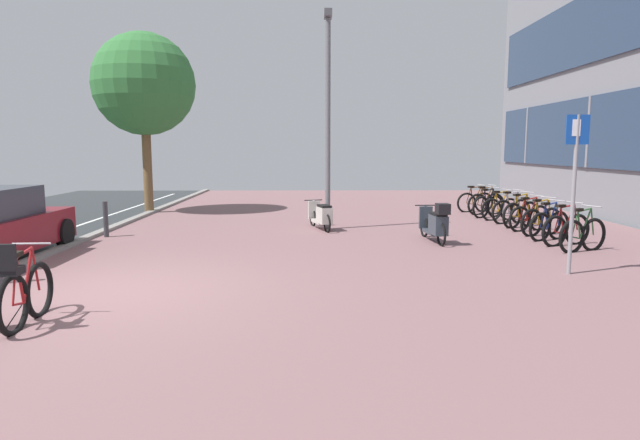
{
  "coord_description": "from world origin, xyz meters",
  "views": [
    {
      "loc": [
        3.08,
        -8.06,
        2.2
      ],
      "look_at": [
        3.21,
        1.18,
        0.96
      ],
      "focal_mm": 30.29,
      "sensor_mm": 36.0,
      "label": 1
    }
  ],
  "objects_px": {
    "bicycle_foreground": "(22,293)",
    "bicycle_rack_08": "(488,206)",
    "parking_sign": "(574,178)",
    "street_tree": "(144,85)",
    "bicycle_rack_07": "(501,209)",
    "bicycle_rack_03": "(541,221)",
    "scooter_near": "(436,224)",
    "bicycle_rack_01": "(566,230)",
    "bicycle_rack_05": "(521,214)",
    "bicycle_rack_00": "(583,235)",
    "lamp_post": "(328,110)",
    "bicycle_rack_10": "(475,202)",
    "bicycle_rack_02": "(549,226)",
    "bicycle_rack_06": "(511,211)",
    "bollard_far": "(106,219)",
    "bicycle_rack_04": "(529,218)",
    "bicycle_rack_09": "(486,204)",
    "scooter_mid": "(322,216)"
  },
  "relations": [
    {
      "from": "bicycle_rack_00",
      "to": "lamp_post",
      "type": "xyz_separation_m",
      "value": [
        -5.35,
        3.3,
        2.83
      ]
    },
    {
      "from": "bicycle_rack_08",
      "to": "bicycle_rack_10",
      "type": "height_order",
      "value": "bicycle_rack_08"
    },
    {
      "from": "parking_sign",
      "to": "bicycle_rack_01",
      "type": "bearing_deg",
      "value": 65.93
    },
    {
      "from": "bicycle_rack_03",
      "to": "bicycle_rack_08",
      "type": "relative_size",
      "value": 1.06
    },
    {
      "from": "bicycle_rack_01",
      "to": "parking_sign",
      "type": "distance_m",
      "value": 3.33
    },
    {
      "from": "bicycle_rack_02",
      "to": "bicycle_rack_10",
      "type": "xyz_separation_m",
      "value": [
        -0.06,
        5.74,
        -0.01
      ]
    },
    {
      "from": "bicycle_foreground",
      "to": "bicycle_rack_08",
      "type": "bearing_deg",
      "value": 48.5
    },
    {
      "from": "bicycle_rack_01",
      "to": "bicycle_rack_05",
      "type": "xyz_separation_m",
      "value": [
        0.07,
        2.87,
        0.0
      ]
    },
    {
      "from": "bicycle_rack_05",
      "to": "bicycle_rack_04",
      "type": "bearing_deg",
      "value": -93.1
    },
    {
      "from": "bicycle_rack_00",
      "to": "bicycle_rack_02",
      "type": "bearing_deg",
      "value": 93.31
    },
    {
      "from": "bicycle_rack_09",
      "to": "parking_sign",
      "type": "height_order",
      "value": "parking_sign"
    },
    {
      "from": "bicycle_rack_01",
      "to": "bicycle_rack_00",
      "type": "bearing_deg",
      "value": -88.28
    },
    {
      "from": "bicycle_foreground",
      "to": "bollard_far",
      "type": "relative_size",
      "value": 1.63
    },
    {
      "from": "bicycle_rack_01",
      "to": "scooter_near",
      "type": "bearing_deg",
      "value": 171.99
    },
    {
      "from": "bicycle_rack_06",
      "to": "street_tree",
      "type": "relative_size",
      "value": 0.22
    },
    {
      "from": "bicycle_rack_00",
      "to": "bicycle_rack_01",
      "type": "height_order",
      "value": "bicycle_rack_01"
    },
    {
      "from": "bicycle_foreground",
      "to": "bicycle_rack_03",
      "type": "distance_m",
      "value": 11.65
    },
    {
      "from": "bicycle_rack_07",
      "to": "lamp_post",
      "type": "height_order",
      "value": "lamp_post"
    },
    {
      "from": "bicycle_rack_07",
      "to": "bollard_far",
      "type": "distance_m",
      "value": 11.29
    },
    {
      "from": "parking_sign",
      "to": "street_tree",
      "type": "distance_m",
      "value": 13.94
    },
    {
      "from": "bicycle_rack_00",
      "to": "street_tree",
      "type": "relative_size",
      "value": 0.22
    },
    {
      "from": "bicycle_rack_01",
      "to": "bicycle_rack_10",
      "type": "relative_size",
      "value": 1.0
    },
    {
      "from": "parking_sign",
      "to": "street_tree",
      "type": "xyz_separation_m",
      "value": [
        -10.1,
        9.25,
        2.59
      ]
    },
    {
      "from": "bicycle_foreground",
      "to": "parking_sign",
      "type": "xyz_separation_m",
      "value": [
        8.13,
        2.63,
        1.29
      ]
    },
    {
      "from": "bicycle_rack_02",
      "to": "bicycle_rack_04",
      "type": "distance_m",
      "value": 1.44
    },
    {
      "from": "bicycle_rack_06",
      "to": "bicycle_rack_10",
      "type": "height_order",
      "value": "bicycle_rack_06"
    },
    {
      "from": "bicycle_rack_03",
      "to": "bicycle_rack_05",
      "type": "height_order",
      "value": "bicycle_rack_05"
    },
    {
      "from": "bicycle_rack_03",
      "to": "scooter_near",
      "type": "relative_size",
      "value": 0.71
    },
    {
      "from": "street_tree",
      "to": "bicycle_rack_07",
      "type": "bearing_deg",
      "value": -10.75
    },
    {
      "from": "bicycle_rack_03",
      "to": "bicycle_rack_05",
      "type": "distance_m",
      "value": 1.43
    },
    {
      "from": "bicycle_rack_03",
      "to": "street_tree",
      "type": "xyz_separation_m",
      "value": [
        -11.39,
        5.02,
        3.93
      ]
    },
    {
      "from": "bicycle_rack_06",
      "to": "bicycle_foreground",
      "type": "bearing_deg",
      "value": -136.39
    },
    {
      "from": "bicycle_rack_08",
      "to": "bicycle_rack_07",
      "type": "bearing_deg",
      "value": -78.29
    },
    {
      "from": "street_tree",
      "to": "scooter_near",
      "type": "bearing_deg",
      "value": -35.55
    },
    {
      "from": "street_tree",
      "to": "bollard_far",
      "type": "xyz_separation_m",
      "value": [
        0.47,
        -5.12,
        -3.84
      ]
    },
    {
      "from": "bicycle_rack_01",
      "to": "bicycle_rack_06",
      "type": "bearing_deg",
      "value": 88.78
    },
    {
      "from": "bicycle_rack_10",
      "to": "street_tree",
      "type": "distance_m",
      "value": 11.89
    },
    {
      "from": "bicycle_foreground",
      "to": "bicycle_rack_07",
      "type": "distance_m",
      "value": 13.51
    },
    {
      "from": "bicycle_rack_09",
      "to": "scooter_mid",
      "type": "xyz_separation_m",
      "value": [
        -5.52,
        -3.31,
        0.02
      ]
    },
    {
      "from": "bicycle_rack_07",
      "to": "bollard_far",
      "type": "height_order",
      "value": "bicycle_rack_07"
    },
    {
      "from": "parking_sign",
      "to": "bicycle_rack_00",
      "type": "bearing_deg",
      "value": 58.54
    },
    {
      "from": "bicycle_rack_05",
      "to": "bicycle_rack_07",
      "type": "bearing_deg",
      "value": 92.56
    },
    {
      "from": "bicycle_rack_03",
      "to": "bicycle_rack_05",
      "type": "relative_size",
      "value": 1.01
    },
    {
      "from": "bicycle_rack_07",
      "to": "bicycle_foreground",
      "type": "bearing_deg",
      "value": -133.99
    },
    {
      "from": "bicycle_rack_03",
      "to": "street_tree",
      "type": "relative_size",
      "value": 0.22
    },
    {
      "from": "bicycle_rack_05",
      "to": "bicycle_rack_09",
      "type": "distance_m",
      "value": 2.87
    },
    {
      "from": "bicycle_rack_09",
      "to": "scooter_near",
      "type": "distance_m",
      "value": 6.07
    },
    {
      "from": "bicycle_rack_07",
      "to": "parking_sign",
      "type": "height_order",
      "value": "parking_sign"
    },
    {
      "from": "bicycle_rack_04",
      "to": "bicycle_rack_08",
      "type": "distance_m",
      "value": 2.87
    },
    {
      "from": "bicycle_foreground",
      "to": "bicycle_rack_01",
      "type": "height_order",
      "value": "bicycle_foreground"
    }
  ]
}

